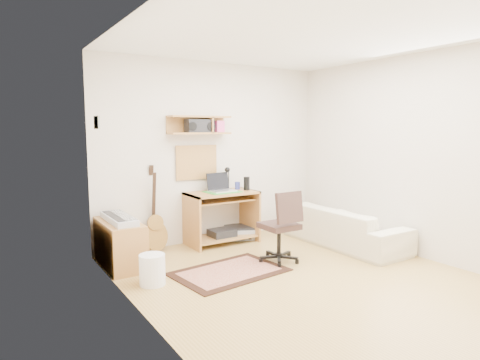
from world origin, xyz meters
TOP-DOWN VIEW (x-y plane):
  - floor at (0.00, 0.00)m, footprint 3.60×4.00m
  - ceiling at (0.00, 0.00)m, footprint 3.60×4.00m
  - back_wall at (0.00, 2.00)m, footprint 3.60×0.01m
  - left_wall at (-1.80, 0.00)m, footprint 0.01×4.00m
  - right_wall at (1.80, 0.00)m, footprint 0.01×4.00m
  - wall_shelf at (-0.30, 1.88)m, footprint 0.90×0.25m
  - cork_board at (-0.30, 1.98)m, footprint 0.64×0.03m
  - wall_photo at (-1.79, 1.50)m, footprint 0.02×0.20m
  - desk at (-0.03, 1.73)m, footprint 1.00×0.55m
  - laptop at (-0.03, 1.71)m, footprint 0.37×0.37m
  - speaker at (0.36, 1.68)m, footprint 0.09×0.09m
  - desk_lamp at (0.17, 1.87)m, footprint 0.11×0.11m
  - pencil_cup at (0.30, 1.83)m, footprint 0.08×0.08m
  - boombox at (-0.31, 1.87)m, footprint 0.39×0.18m
  - rug at (-0.58, 0.60)m, footprint 1.34×0.97m
  - task_chair at (0.14, 0.60)m, footprint 0.47×0.47m
  - cabinet at (-1.58, 1.50)m, footprint 0.40×0.90m
  - music_keyboard at (-1.58, 1.50)m, footprint 0.25×0.79m
  - guitar at (-0.98, 1.86)m, footprint 0.33×0.22m
  - waste_basket at (-1.47, 0.71)m, footprint 0.36×0.36m
  - printer at (0.32, 1.81)m, footprint 0.58×0.53m
  - sofa at (1.38, 0.70)m, footprint 0.54×1.86m

SIDE VIEW (x-z plane):
  - floor at x=0.00m, z-range -0.01..0.00m
  - rug at x=-0.58m, z-range 0.00..0.02m
  - printer at x=0.32m, z-range 0.00..0.17m
  - waste_basket at x=-1.47m, z-range 0.00..0.33m
  - cabinet at x=-1.58m, z-range 0.00..0.55m
  - sofa at x=1.38m, z-range 0.00..0.73m
  - desk at x=-0.03m, z-range 0.00..0.75m
  - task_chair at x=0.14m, z-range 0.00..0.91m
  - music_keyboard at x=-1.58m, z-range 0.55..0.62m
  - guitar at x=-0.98m, z-range 0.00..1.17m
  - pencil_cup at x=0.30m, z-range 0.75..0.86m
  - speaker at x=0.36m, z-range 0.75..0.95m
  - laptop at x=-0.03m, z-range 0.75..1.02m
  - desk_lamp at x=0.17m, z-range 0.75..1.09m
  - cork_board at x=-0.30m, z-range 0.92..1.42m
  - back_wall at x=0.00m, z-range 0.00..2.60m
  - left_wall at x=-1.80m, z-range 0.00..2.60m
  - right_wall at x=1.80m, z-range 0.00..2.60m
  - boombox at x=-0.31m, z-range 1.58..1.78m
  - wall_shelf at x=-0.30m, z-range 1.57..1.83m
  - wall_photo at x=-1.79m, z-range 1.65..1.79m
  - ceiling at x=0.00m, z-range 2.60..2.61m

